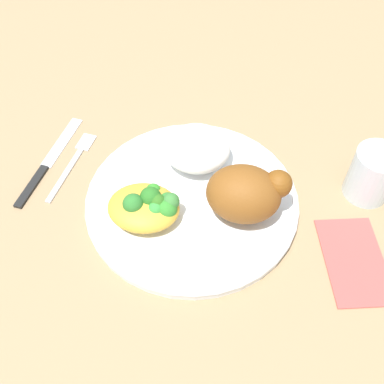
# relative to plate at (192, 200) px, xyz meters

# --- Properties ---
(ground_plane) EXTENTS (2.00, 2.00, 0.00)m
(ground_plane) POSITION_rel_plate_xyz_m (0.00, 0.00, -0.01)
(ground_plane) COLOR #9A7B56
(plate) EXTENTS (0.30, 0.30, 0.02)m
(plate) POSITION_rel_plate_xyz_m (0.00, 0.00, 0.00)
(plate) COLOR white
(plate) RESTS_ON ground_plane
(roasted_chicken) EXTENTS (0.11, 0.08, 0.07)m
(roasted_chicken) POSITION_rel_plate_xyz_m (0.07, -0.01, 0.05)
(roasted_chicken) COLOR brown
(roasted_chicken) RESTS_ON plate
(rice_pile) EXTENTS (0.10, 0.09, 0.05)m
(rice_pile) POSITION_rel_plate_xyz_m (-0.01, 0.07, 0.03)
(rice_pile) COLOR white
(rice_pile) RESTS_ON plate
(mac_cheese_with_broccoli) EXTENTS (0.10, 0.08, 0.04)m
(mac_cheese_with_broccoli) POSITION_rel_plate_xyz_m (-0.05, -0.04, 0.03)
(mac_cheese_with_broccoli) COLOR gold
(mac_cheese_with_broccoli) RESTS_ON plate
(fork) EXTENTS (0.03, 0.14, 0.01)m
(fork) POSITION_rel_plate_xyz_m (-0.19, 0.04, -0.01)
(fork) COLOR silver
(fork) RESTS_ON ground_plane
(knife) EXTENTS (0.04, 0.19, 0.01)m
(knife) POSITION_rel_plate_xyz_m (-0.23, 0.03, -0.01)
(knife) COLOR black
(knife) RESTS_ON ground_plane
(water_glass) EXTENTS (0.06, 0.06, 0.08)m
(water_glass) POSITION_rel_plate_xyz_m (0.24, 0.06, 0.03)
(water_glass) COLOR silver
(water_glass) RESTS_ON ground_plane
(napkin) EXTENTS (0.10, 0.14, 0.00)m
(napkin) POSITION_rel_plate_xyz_m (0.22, -0.05, -0.01)
(napkin) COLOR #DB4C47
(napkin) RESTS_ON ground_plane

